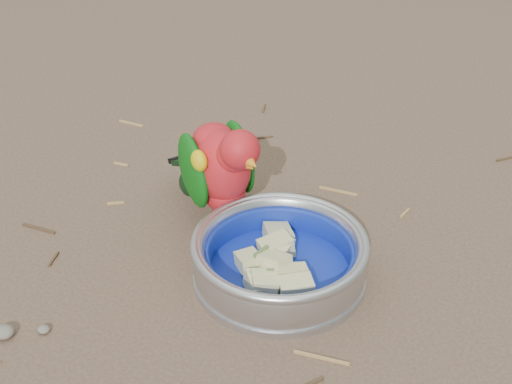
% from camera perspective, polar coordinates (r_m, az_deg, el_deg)
% --- Properties ---
extents(ground, '(60.00, 60.00, 0.00)m').
position_cam_1_polar(ground, '(0.91, 1.62, -6.72)').
color(ground, brown).
extents(food_bowl, '(0.22, 0.22, 0.02)m').
position_cam_1_polar(food_bowl, '(0.90, 1.87, -6.58)').
color(food_bowl, '#B2B2BA').
rests_on(food_bowl, ground).
extents(bowl_wall, '(0.22, 0.22, 0.04)m').
position_cam_1_polar(bowl_wall, '(0.88, 1.91, -5.06)').
color(bowl_wall, '#B2B2BA').
rests_on(bowl_wall, food_bowl).
extents(fruit_wedges, '(0.13, 0.13, 0.03)m').
position_cam_1_polar(fruit_wedges, '(0.88, 1.90, -5.42)').
color(fruit_wedges, beige).
rests_on(fruit_wedges, food_bowl).
extents(lory_parrot, '(0.22, 0.19, 0.16)m').
position_cam_1_polar(lory_parrot, '(0.95, -2.77, 1.39)').
color(lory_parrot, red).
rests_on(lory_parrot, ground).
extents(ground_debris, '(0.90, 0.80, 0.01)m').
position_cam_1_polar(ground_debris, '(0.94, 5.73, -5.15)').
color(ground_debris, '#AD864B').
rests_on(ground_debris, ground).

